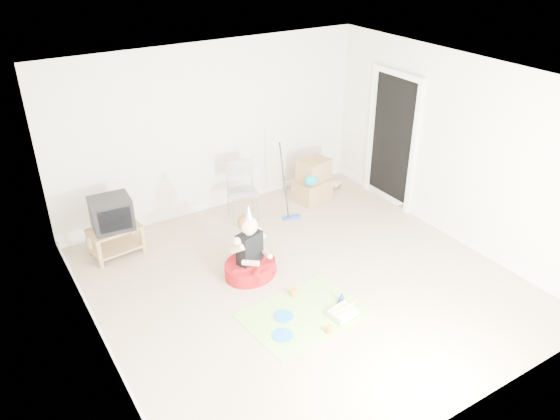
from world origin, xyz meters
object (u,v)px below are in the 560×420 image
seated_woman (250,260)px  crt_tv (111,213)px  folding_chair (243,192)px  cardboard_boxes (313,181)px  birthday_cake (343,313)px  tv_stand (116,239)px

seated_woman → crt_tv: bearing=133.5°
folding_chair → cardboard_boxes: bearing=-1.5°
cardboard_boxes → birthday_cake: 3.01m
crt_tv → seated_woman: (1.32, -1.39, -0.42)m
crt_tv → cardboard_boxes: bearing=2.9°
folding_chair → seated_woman: (-0.64, -1.37, -0.23)m
tv_stand → crt_tv: bearing=-26.6°
crt_tv → birthday_cake: crt_tv is taller
folding_chair → cardboard_boxes: size_ratio=1.35×
tv_stand → birthday_cake: size_ratio=2.22×
birthday_cake → crt_tv: bearing=124.0°
cardboard_boxes → tv_stand: bearing=179.0°
tv_stand → cardboard_boxes: size_ratio=1.04×
cardboard_boxes → birthday_cake: size_ratio=2.13×
tv_stand → crt_tv: (0.00, -0.00, 0.39)m
seated_woman → birthday_cake: seated_woman is taller
tv_stand → folding_chair: bearing=-0.7°
crt_tv → birthday_cake: size_ratio=1.59×
crt_tv → seated_woman: bearing=-42.6°
folding_chair → cardboard_boxes: 1.28m
tv_stand → birthday_cake: 3.27m
cardboard_boxes → seated_woman: size_ratio=0.68×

